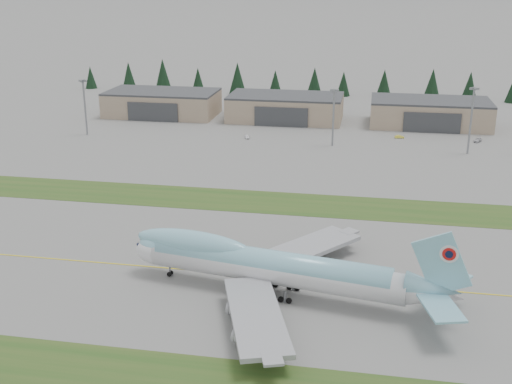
% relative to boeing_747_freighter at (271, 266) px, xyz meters
% --- Properties ---
extents(ground, '(7000.00, 7000.00, 0.00)m').
position_rel_boeing_747_freighter_xyz_m(ground, '(-3.76, 7.14, -5.86)').
color(ground, '#5E5E5C').
rests_on(ground, ground).
extents(grass_strip_near, '(400.00, 14.00, 0.08)m').
position_rel_boeing_747_freighter_xyz_m(grass_strip_near, '(-3.76, -30.86, -5.86)').
color(grass_strip_near, '#294D1B').
rests_on(grass_strip_near, ground).
extents(grass_strip_far, '(400.00, 18.00, 0.08)m').
position_rel_boeing_747_freighter_xyz_m(grass_strip_far, '(-3.76, 52.14, -5.86)').
color(grass_strip_far, '#294D1B').
rests_on(grass_strip_far, ground).
extents(taxiway_line_main, '(400.00, 0.40, 0.02)m').
position_rel_boeing_747_freighter_xyz_m(taxiway_line_main, '(-3.76, 7.14, -5.86)').
color(taxiway_line_main, yellow).
rests_on(taxiway_line_main, ground).
extents(boeing_747_freighter, '(67.84, 57.46, 17.79)m').
position_rel_boeing_747_freighter_xyz_m(boeing_747_freighter, '(0.00, 0.00, 0.00)').
color(boeing_747_freighter, silver).
rests_on(boeing_747_freighter, ground).
extents(hangar_left, '(48.00, 26.60, 10.80)m').
position_rel_boeing_747_freighter_xyz_m(hangar_left, '(-73.76, 157.03, -0.48)').
color(hangar_left, gray).
rests_on(hangar_left, ground).
extents(hangar_center, '(48.00, 26.60, 10.80)m').
position_rel_boeing_747_freighter_xyz_m(hangar_center, '(-18.76, 157.03, -0.48)').
color(hangar_center, gray).
rests_on(hangar_center, ground).
extents(hangar_right, '(48.00, 26.60, 10.80)m').
position_rel_boeing_747_freighter_xyz_m(hangar_right, '(41.24, 157.03, -0.48)').
color(hangar_right, gray).
rests_on(hangar_right, ground).
extents(floodlight_masts, '(193.00, 8.03, 24.32)m').
position_rel_boeing_747_freighter_xyz_m(floodlight_masts, '(28.57, 115.82, 9.79)').
color(floodlight_masts, gray).
rests_on(floodlight_masts, ground).
extents(service_vehicle_a, '(2.87, 4.07, 1.29)m').
position_rel_boeing_747_freighter_xyz_m(service_vehicle_a, '(-28.71, 121.94, -5.86)').
color(service_vehicle_a, white).
rests_on(service_vehicle_a, ground).
extents(service_vehicle_b, '(3.74, 1.83, 1.18)m').
position_rel_boeing_747_freighter_xyz_m(service_vehicle_b, '(28.64, 132.65, -5.86)').
color(service_vehicle_b, yellow).
rests_on(service_vehicle_b, ground).
extents(service_vehicle_c, '(3.85, 5.04, 1.36)m').
position_rel_boeing_747_freighter_xyz_m(service_vehicle_c, '(57.28, 132.11, -5.86)').
color(service_vehicle_c, '#B5B4B9').
rests_on(service_vehicle_c, ground).
extents(conifer_belt, '(269.42, 16.08, 16.84)m').
position_rel_boeing_747_freighter_xyz_m(conifer_belt, '(-16.19, 219.08, 1.17)').
color(conifer_belt, black).
rests_on(conifer_belt, ground).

